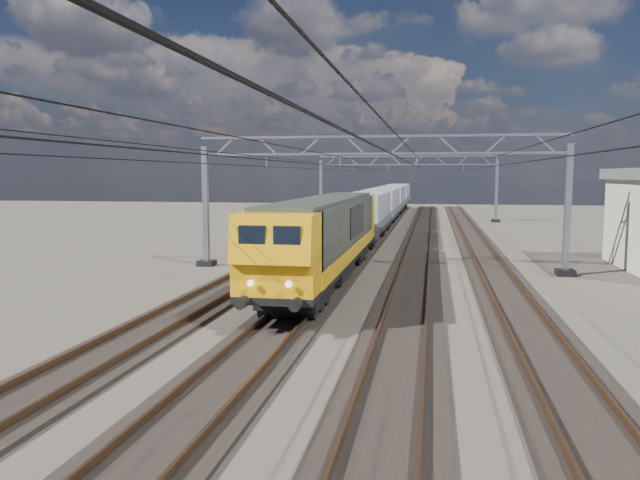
% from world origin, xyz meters
% --- Properties ---
extents(ground, '(160.00, 160.00, 0.00)m').
position_xyz_m(ground, '(0.00, 0.00, 0.00)').
color(ground, black).
rests_on(ground, ground).
extents(track_outer_west, '(2.60, 140.00, 0.30)m').
position_xyz_m(track_outer_west, '(-6.00, 0.00, 0.07)').
color(track_outer_west, black).
rests_on(track_outer_west, ground).
extents(track_loco, '(2.60, 140.00, 0.30)m').
position_xyz_m(track_loco, '(-2.00, 0.00, 0.07)').
color(track_loco, black).
rests_on(track_loco, ground).
extents(track_inner_east, '(2.60, 140.00, 0.30)m').
position_xyz_m(track_inner_east, '(2.00, 0.00, 0.07)').
color(track_inner_east, black).
rests_on(track_inner_east, ground).
extents(track_outer_east, '(2.60, 140.00, 0.30)m').
position_xyz_m(track_outer_east, '(6.00, 0.00, 0.07)').
color(track_outer_east, black).
rests_on(track_outer_east, ground).
extents(catenary_gantry_mid, '(19.90, 0.90, 7.11)m').
position_xyz_m(catenary_gantry_mid, '(0.00, 4.00, 3.91)').
color(catenary_gantry_mid, gray).
rests_on(catenary_gantry_mid, ground).
extents(catenary_gantry_far, '(19.90, 0.90, 7.11)m').
position_xyz_m(catenary_gantry_far, '(0.00, 40.00, 3.91)').
color(catenary_gantry_far, gray).
rests_on(catenary_gantry_far, ground).
extents(overhead_wires, '(12.03, 140.00, 0.53)m').
position_xyz_m(overhead_wires, '(0.00, 8.00, 5.75)').
color(overhead_wires, black).
rests_on(overhead_wires, ground).
extents(locomotive, '(2.76, 21.10, 3.62)m').
position_xyz_m(locomotive, '(-2.00, -0.35, 2.33)').
color(locomotive, black).
rests_on(locomotive, ground).
extents(hopper_wagon_lead, '(3.38, 13.00, 3.25)m').
position_xyz_m(hopper_wagon_lead, '(-2.00, 17.35, 2.23)').
color(hopper_wagon_lead, black).
rests_on(hopper_wagon_lead, ground).
extents(hopper_wagon_mid, '(3.38, 13.00, 3.25)m').
position_xyz_m(hopper_wagon_mid, '(-2.00, 31.55, 2.23)').
color(hopper_wagon_mid, black).
rests_on(hopper_wagon_mid, ground).
extents(hopper_wagon_third, '(3.38, 13.00, 3.25)m').
position_xyz_m(hopper_wagon_third, '(-2.00, 45.75, 2.23)').
color(hopper_wagon_third, black).
rests_on(hopper_wagon_third, ground).
extents(hopper_wagon_fourth, '(3.38, 13.00, 3.25)m').
position_xyz_m(hopper_wagon_fourth, '(-2.00, 59.95, 2.23)').
color(hopper_wagon_fourth, black).
rests_on(hopper_wagon_fourth, ground).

